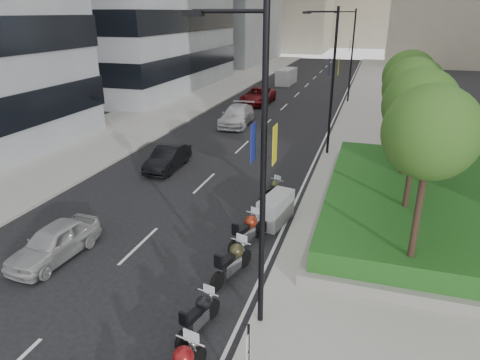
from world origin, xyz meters
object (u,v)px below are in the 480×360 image
at_px(lamp_post_0, 258,163).
at_px(car_d, 258,96).
at_px(lamp_post_2, 351,51).
at_px(motorcycle_4, 247,231).
at_px(lamp_post_1, 331,76).
at_px(car_a, 54,242).
at_px(motorcycle_6, 271,191).
at_px(car_c, 237,115).
at_px(motorcycle_2, 199,315).
at_px(delivery_van, 286,77).
at_px(motorcycle_3, 232,261).
at_px(motorcycle_5, 276,209).
at_px(car_b, 168,158).

distance_m(lamp_post_0, car_d, 33.13).
xyz_separation_m(lamp_post_2, motorcycle_4, (-1.53, -30.66, -4.43)).
height_order(lamp_post_1, car_a, lamp_post_1).
distance_m(lamp_post_2, motorcycle_6, 26.74).
height_order(motorcycle_4, car_c, car_c).
relative_size(motorcycle_2, delivery_van, 0.45).
xyz_separation_m(motorcycle_3, car_a, (-6.76, -0.79, 0.03)).
xyz_separation_m(lamp_post_1, car_a, (-8.15, -15.74, -4.40)).
height_order(lamp_post_1, lamp_post_2, same).
height_order(lamp_post_2, car_c, lamp_post_2).
bearing_deg(motorcycle_2, motorcycle_5, 8.03).
distance_m(car_b, car_d, 20.24).
relative_size(lamp_post_0, delivery_van, 1.93).
height_order(motorcycle_3, motorcycle_5, motorcycle_5).
distance_m(lamp_post_1, delivery_van, 29.43).
bearing_deg(motorcycle_5, car_d, 28.04).
height_order(motorcycle_3, car_c, car_c).
height_order(car_c, car_d, car_d).
height_order(motorcycle_2, car_b, car_b).
height_order(lamp_post_2, motorcycle_6, lamp_post_2).
bearing_deg(delivery_van, lamp_post_0, -76.33).
xyz_separation_m(lamp_post_2, motorcycle_6, (-1.59, -26.31, -4.51)).
height_order(car_b, car_d, car_d).
bearing_deg(car_a, lamp_post_1, 66.66).
bearing_deg(motorcycle_6, car_b, 87.77).
height_order(lamp_post_1, car_d, lamp_post_1).
distance_m(lamp_post_1, motorcycle_6, 9.59).
bearing_deg(motorcycle_6, car_d, 36.43).
distance_m(lamp_post_0, motorcycle_4, 6.39).
xyz_separation_m(lamp_post_1, car_b, (-8.53, -5.51, -4.40)).
bearing_deg(motorcycle_2, car_d, 24.67).
bearing_deg(motorcycle_4, delivery_van, 26.64).
bearing_deg(car_d, delivery_van, 89.23).
distance_m(motorcycle_6, car_c, 15.49).
bearing_deg(motorcycle_3, car_d, 29.38).
bearing_deg(lamp_post_2, car_d, -158.98).
bearing_deg(car_d, lamp_post_1, -60.05).
relative_size(car_c, car_d, 0.94).
relative_size(car_a, delivery_van, 0.83).
bearing_deg(motorcycle_2, car_c, 27.67).
relative_size(motorcycle_4, motorcycle_6, 1.16).
bearing_deg(car_a, lamp_post_2, 80.45).
relative_size(motorcycle_4, motorcycle_5, 1.01).
height_order(lamp_post_2, motorcycle_2, lamp_post_2).
bearing_deg(motorcycle_6, motorcycle_4, -159.51).
bearing_deg(motorcycle_6, motorcycle_3, -158.61).
height_order(motorcycle_5, car_d, car_d).
bearing_deg(lamp_post_0, car_c, 109.06).
bearing_deg(lamp_post_0, motorcycle_4, 109.42).
height_order(lamp_post_2, motorcycle_3, lamp_post_2).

